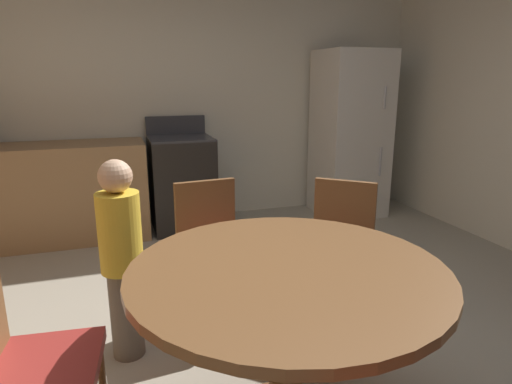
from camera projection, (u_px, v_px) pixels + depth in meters
The scene contains 10 objects.
ground_plane at pixel (267, 370), 2.30m from camera, with size 14.00×14.00×0.00m, color #A89E89.
wall_back at pixel (177, 90), 4.53m from camera, with size 5.52×0.12×2.70m, color silver.
kitchen_counter at pixel (29, 195), 3.96m from camera, with size 2.07×0.60×0.90m, color #9E754C.
oven_range at pixel (182, 182), 4.38m from camera, with size 0.60×0.60×1.10m.
refrigerator at pixel (350, 134), 4.78m from camera, with size 0.68×0.68×1.76m.
dining_table at pixel (287, 302), 1.77m from camera, with size 1.26×1.26×0.76m.
chair_north at pixel (212, 243), 2.68m from camera, with size 0.43×0.43×0.87m.
chair_west at pixel (22, 357), 1.59m from camera, with size 0.44×0.44×0.87m.
chair_northeast at pixel (339, 243), 2.68m from camera, with size 0.56×0.56×0.87m.
person_child at pixel (122, 256), 2.29m from camera, with size 0.31×0.31×1.09m.
Camera 1 is at (-0.67, -1.87, 1.48)m, focal length 30.91 mm.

